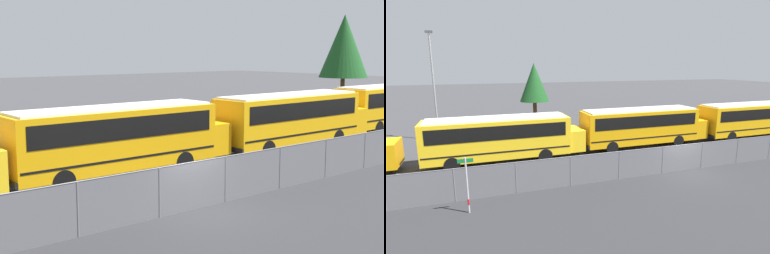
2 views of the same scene
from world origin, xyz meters
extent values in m
plane|color=#38383A|center=(0.00, 0.00, 0.00)|extent=(200.00, 200.00, 0.00)
cube|color=#9EA0A5|center=(0.00, 0.00, 0.89)|extent=(71.62, 0.03, 1.78)
cube|color=slate|center=(0.00, -0.01, 0.89)|extent=(71.62, 0.01, 1.78)
cylinder|color=slate|center=(0.00, 0.00, 1.78)|extent=(71.62, 0.05, 0.05)
cylinder|color=slate|center=(-4.67, 0.00, 0.89)|extent=(0.07, 0.07, 1.78)
cylinder|color=slate|center=(-1.56, 0.00, 0.89)|extent=(0.07, 0.07, 1.78)
cylinder|color=slate|center=(1.56, 0.00, 0.89)|extent=(0.07, 0.07, 1.78)
cylinder|color=slate|center=(4.67, 0.00, 0.89)|extent=(0.07, 0.07, 1.78)
cylinder|color=slate|center=(7.78, 0.00, 0.89)|extent=(0.07, 0.07, 1.78)
cylinder|color=slate|center=(10.90, 0.00, 0.89)|extent=(0.07, 0.07, 1.78)
cube|color=orange|center=(0.34, 6.10, 1.85)|extent=(10.03, 2.55, 2.68)
cube|color=black|center=(0.34, 6.10, 2.44)|extent=(9.22, 2.59, 0.96)
cube|color=black|center=(0.34, 6.10, 1.10)|extent=(9.83, 2.58, 0.10)
cube|color=orange|center=(5.96, 6.10, 1.32)|extent=(1.20, 2.35, 1.61)
cube|color=black|center=(-4.72, 6.10, 0.66)|extent=(0.12, 2.55, 0.24)
cube|color=silver|center=(0.34, 6.10, 3.24)|extent=(9.53, 2.30, 0.10)
cylinder|color=black|center=(3.45, 7.26, 0.51)|extent=(1.03, 0.28, 1.03)
cylinder|color=black|center=(3.45, 4.95, 0.51)|extent=(1.03, 0.28, 1.03)
cylinder|color=black|center=(-2.76, 7.26, 0.51)|extent=(1.03, 0.28, 1.03)
cylinder|color=black|center=(-2.76, 4.95, 0.51)|extent=(1.03, 0.28, 1.03)
cube|color=#EDA80F|center=(12.01, 5.74, 1.85)|extent=(10.03, 2.55, 2.68)
cube|color=black|center=(12.01, 5.74, 2.44)|extent=(9.22, 2.59, 0.96)
cube|color=black|center=(12.01, 5.74, 1.10)|extent=(9.83, 2.58, 0.10)
cube|color=#EDA80F|center=(17.62, 5.74, 1.32)|extent=(1.20, 2.35, 1.61)
cube|color=black|center=(6.94, 5.74, 0.66)|extent=(0.12, 2.55, 0.24)
cube|color=silver|center=(12.01, 5.74, 3.24)|extent=(9.53, 2.30, 0.10)
cylinder|color=black|center=(15.12, 6.90, 0.51)|extent=(1.03, 0.28, 1.03)
cylinder|color=black|center=(15.12, 4.59, 0.51)|extent=(1.03, 0.28, 1.03)
cylinder|color=black|center=(8.90, 6.90, 0.51)|extent=(1.03, 0.28, 1.03)
cylinder|color=black|center=(8.90, 4.59, 0.51)|extent=(1.03, 0.28, 1.03)
cube|color=black|center=(18.73, 6.42, 0.66)|extent=(0.12, 2.55, 0.24)
cylinder|color=black|center=(20.69, 7.57, 0.51)|extent=(1.03, 0.28, 1.03)
cylinder|color=black|center=(20.69, 5.26, 0.51)|extent=(1.03, 0.28, 1.03)
cylinder|color=#51381E|center=(35.65, 18.71, 1.51)|extent=(0.44, 0.44, 3.01)
cone|color=#194C1E|center=(35.65, 18.71, 6.26)|extent=(5.00, 5.00, 6.50)
camera|label=1|loc=(-12.06, -14.63, 5.77)|focal=50.00mm
camera|label=2|loc=(-12.77, -15.60, 6.94)|focal=28.00mm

